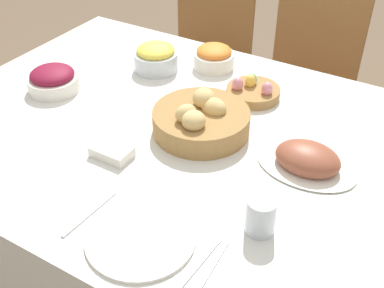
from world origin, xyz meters
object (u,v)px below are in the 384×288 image
drinking_cup (261,216)px  ham_platter (307,160)px  bread_basket (201,120)px  dinner_plate (141,237)px  pineapple_bowl (156,57)px  spoon (210,270)px  fork (89,214)px  butter_dish (112,152)px  chair_far_center (304,80)px  knife (198,265)px  chair_far_left (204,54)px  egg_basket (253,90)px  beet_salad_bowl (53,80)px  carrot_bowl (214,57)px

drinking_cup → ham_platter: bearing=86.9°
bread_basket → dinner_plate: bearing=-78.0°
pineapple_bowl → spoon: (0.64, -0.73, -0.05)m
pineapple_bowl → drinking_cup: 0.88m
fork → butter_dish: butter_dish is taller
chair_far_center → knife: 1.39m
pineapple_bowl → butter_dish: pineapple_bowl is taller
chair_far_left → egg_basket: 0.86m
beet_salad_bowl → knife: 0.94m
bread_basket → dinner_plate: (0.10, -0.46, -0.04)m
chair_far_left → knife: (0.75, -1.35, 0.23)m
dinner_plate → butter_dish: size_ratio=2.26×
pineapple_bowl → butter_dish: (0.19, -0.51, -0.03)m
chair_far_center → carrot_bowl: 0.60m
carrot_bowl → spoon: carrot_bowl is taller
bread_basket → knife: bread_basket is taller
chair_far_left → bread_basket: size_ratio=3.23×
fork → drinking_cup: bearing=27.1°
carrot_bowl → butter_dish: carrot_bowl is taller
chair_far_center → knife: (0.21, -1.35, 0.23)m
knife → butter_dish: 0.47m
beet_salad_bowl → dinner_plate: 0.80m
chair_far_left → ham_platter: size_ratio=3.40×
dinner_plate → knife: 0.16m
egg_basket → dinner_plate: (0.05, -0.73, -0.02)m
chair_far_center → egg_basket: chair_far_center is taller
bread_basket → butter_dish: bearing=-123.8°
bread_basket → fork: (-0.06, -0.46, -0.04)m
chair_far_left → chair_far_center: same height
knife → spoon: (0.03, 0.00, 0.00)m
beet_salad_bowl → carrot_bowl: size_ratio=1.16×
chair_far_center → pineapple_bowl: (-0.40, -0.62, 0.28)m
bread_basket → pineapple_bowl: bearing=142.3°
pineapple_bowl → carrot_bowl: bearing=35.4°
carrot_bowl → drinking_cup: bearing=-53.9°
drinking_cup → dinner_plate: bearing=-143.5°
bread_basket → knife: size_ratio=1.61×
knife → ham_platter: bearing=82.5°
egg_basket → fork: bearing=-98.5°
egg_basket → butter_dish: 0.56m
carrot_bowl → pineapple_bowl: 0.22m
chair_far_left → butter_dish: bearing=-77.6°
spoon → knife: bearing=176.6°
dinner_plate → drinking_cup: size_ratio=2.78×
egg_basket → carrot_bowl: 0.26m
bread_basket → egg_basket: bread_basket is taller
pineapple_bowl → dinner_plate: pineapple_bowl is taller
beet_salad_bowl → pineapple_bowl: pineapple_bowl is taller
chair_far_center → beet_salad_bowl: 1.16m
ham_platter → beet_salad_bowl: 0.93m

